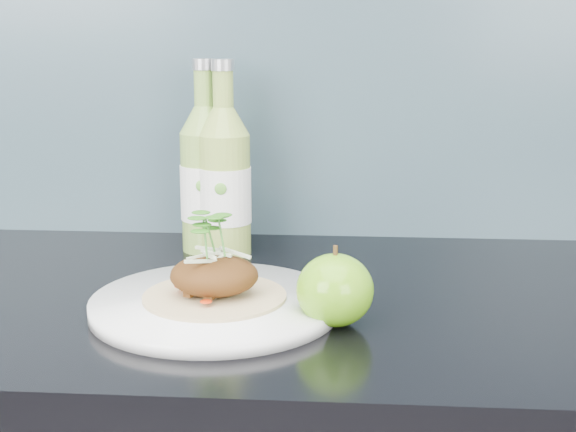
# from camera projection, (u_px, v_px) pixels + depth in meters

# --- Properties ---
(subway_backsplash) EXTENTS (4.00, 0.02, 0.70)m
(subway_backsplash) POSITION_uv_depth(u_px,v_px,m) (266.00, 6.00, 1.20)
(subway_backsplash) COLOR #648C9E
(subway_backsplash) RESTS_ON kitchen_counter
(dinner_plate) EXTENTS (0.35, 0.35, 0.02)m
(dinner_plate) POSITION_uv_depth(u_px,v_px,m) (215.00, 304.00, 0.92)
(dinner_plate) COLOR white
(dinner_plate) RESTS_ON kitchen_counter
(pork_taco) EXTENTS (0.17, 0.17, 0.10)m
(pork_taco) POSITION_uv_depth(u_px,v_px,m) (214.00, 273.00, 0.91)
(pork_taco) COLOR tan
(pork_taco) RESTS_ON dinner_plate
(green_apple) EXTENTS (0.11, 0.11, 0.09)m
(green_apple) POSITION_uv_depth(u_px,v_px,m) (335.00, 290.00, 0.87)
(green_apple) COLOR #399610
(green_apple) RESTS_ON kitchen_counter
(cider_bottle_left) EXTENTS (0.09, 0.09, 0.28)m
(cider_bottle_left) POSITION_uv_depth(u_px,v_px,m) (206.00, 179.00, 1.16)
(cider_bottle_left) COLOR #7DA645
(cider_bottle_left) RESTS_ON kitchen_counter
(cider_bottle_right) EXTENTS (0.10, 0.10, 0.28)m
(cider_bottle_right) POSITION_uv_depth(u_px,v_px,m) (225.00, 182.00, 1.14)
(cider_bottle_right) COLOR #8EAA47
(cider_bottle_right) RESTS_ON kitchen_counter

